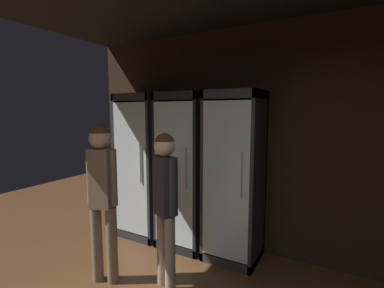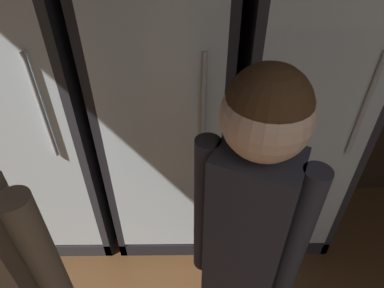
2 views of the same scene
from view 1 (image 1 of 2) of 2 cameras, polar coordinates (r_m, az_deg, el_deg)
wall_back at (r=3.40m, az=22.12°, el=-0.06°), size 6.00×0.06×2.80m
cooler_far_left at (r=4.03m, az=-9.60°, el=-4.69°), size 0.62×0.58×2.01m
cooler_left at (r=3.65m, az=-1.19°, el=-5.67°), size 0.62×0.58×2.01m
cooler_center at (r=3.36m, az=8.94°, el=-6.86°), size 0.62×0.58×2.01m
shopper_near at (r=2.76m, az=-5.55°, el=-10.30°), size 0.31×0.23×1.57m
shopper_far at (r=2.97m, az=-18.05°, el=-8.68°), size 0.32×0.23×1.64m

